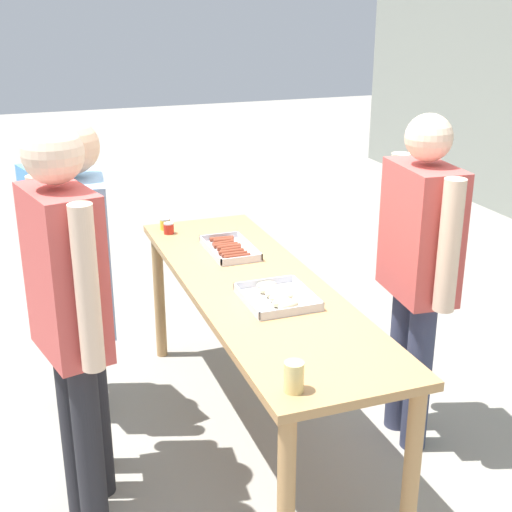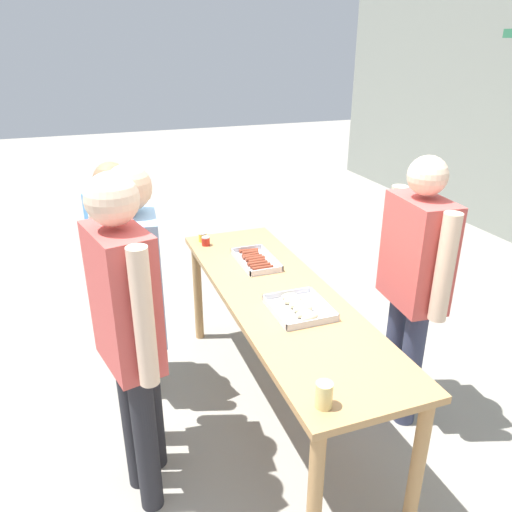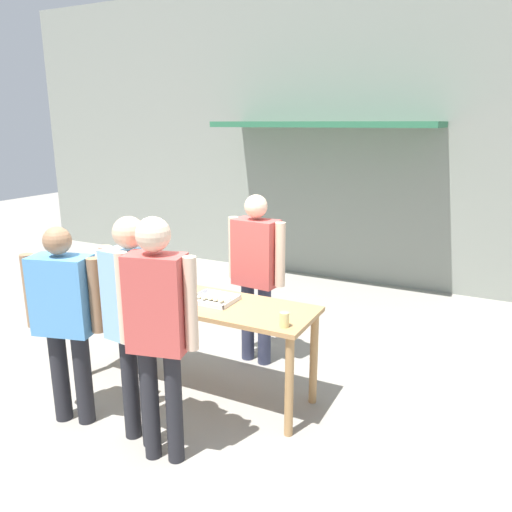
# 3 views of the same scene
# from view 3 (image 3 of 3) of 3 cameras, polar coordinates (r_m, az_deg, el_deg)

# --- Properties ---
(ground_plane) EXTENTS (24.00, 24.00, 0.00)m
(ground_plane) POSITION_cam_3_polar(r_m,az_deg,el_deg) (4.91, -7.08, -14.70)
(ground_plane) COLOR gray
(building_facade_back) EXTENTS (12.00, 1.11, 4.50)m
(building_facade_back) POSITION_cam_3_polar(r_m,az_deg,el_deg) (7.88, 9.09, 13.60)
(building_facade_back) COLOR gray
(building_facade_back) RESTS_ON ground
(serving_table) EXTENTS (2.30, 0.68, 0.90)m
(serving_table) POSITION_cam_3_polar(r_m,az_deg,el_deg) (4.58, -7.40, -6.14)
(serving_table) COLOR tan
(serving_table) RESTS_ON ground
(food_tray_sausages) EXTENTS (0.43, 0.24, 0.04)m
(food_tray_sausages) POSITION_cam_3_polar(r_m,az_deg,el_deg) (4.83, -12.24, -3.55)
(food_tray_sausages) COLOR silver
(food_tray_sausages) RESTS_ON serving_table
(food_tray_buns) EXTENTS (0.37, 0.32, 0.06)m
(food_tray_buns) POSITION_cam_3_polar(r_m,az_deg,el_deg) (4.42, -4.72, -4.93)
(food_tray_buns) COLOR silver
(food_tray_buns) RESTS_ON serving_table
(condiment_jar_mustard) EXTENTS (0.06, 0.06, 0.07)m
(condiment_jar_mustard) POSITION_cam_3_polar(r_m,az_deg,el_deg) (4.99, -18.71, -3.20)
(condiment_jar_mustard) COLOR gold
(condiment_jar_mustard) RESTS_ON serving_table
(condiment_jar_ketchup) EXTENTS (0.06, 0.06, 0.07)m
(condiment_jar_ketchup) POSITION_cam_3_polar(r_m,az_deg,el_deg) (4.93, -17.97, -3.35)
(condiment_jar_ketchup) COLOR #B22319
(condiment_jar_ketchup) RESTS_ON serving_table
(beer_cup) EXTENTS (0.08, 0.08, 0.12)m
(beer_cup) POSITION_cam_3_polar(r_m,az_deg,el_deg) (3.87, 3.26, -7.28)
(beer_cup) COLOR #DBC67A
(beer_cup) RESTS_ON serving_table
(person_server_behind_table) EXTENTS (0.65, 0.29, 1.75)m
(person_server_behind_table) POSITION_cam_3_polar(r_m,az_deg,el_deg) (4.99, 0.00, -1.10)
(person_server_behind_table) COLOR #333851
(person_server_behind_table) RESTS_ON ground
(person_customer_holding_hotdog) EXTENTS (0.65, 0.37, 1.66)m
(person_customer_holding_hotdog) POSITION_cam_3_polar(r_m,az_deg,el_deg) (4.27, -21.02, -5.89)
(person_customer_holding_hotdog) COLOR #232328
(person_customer_holding_hotdog) RESTS_ON ground
(person_customer_with_cup) EXTENTS (0.57, 0.31, 1.83)m
(person_customer_with_cup) POSITION_cam_3_polar(r_m,az_deg,el_deg) (3.54, -11.17, -7.18)
(person_customer_with_cup) COLOR #232328
(person_customer_with_cup) RESTS_ON ground
(person_customer_waiting_in_line) EXTENTS (0.62, 0.28, 1.79)m
(person_customer_waiting_in_line) POSITION_cam_3_polar(r_m,az_deg,el_deg) (3.80, -13.75, -6.32)
(person_customer_waiting_in_line) COLOR #232328
(person_customer_waiting_in_line) RESTS_ON ground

